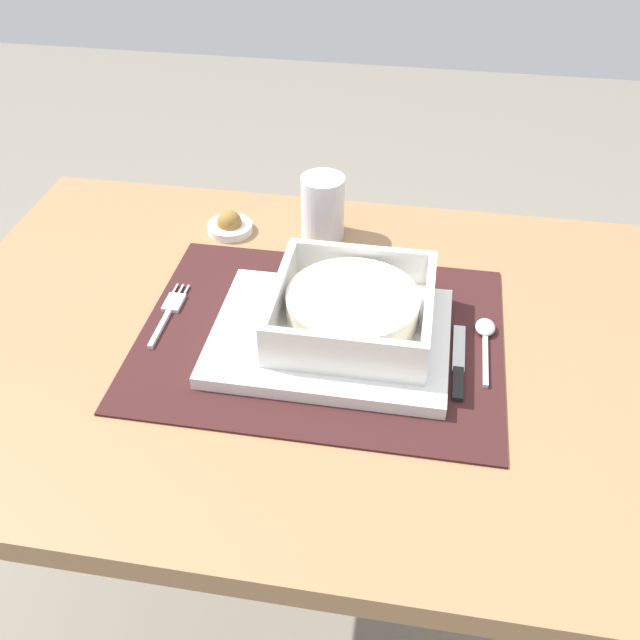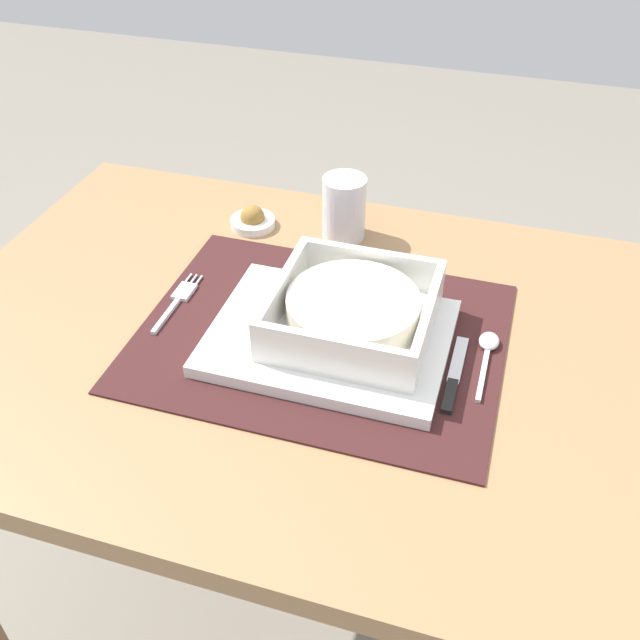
# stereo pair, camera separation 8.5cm
# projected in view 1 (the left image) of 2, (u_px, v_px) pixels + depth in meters

# --- Properties ---
(ground_plane) EXTENTS (6.00, 6.00, 0.00)m
(ground_plane) POSITION_uv_depth(u_px,v_px,m) (305.00, 636.00, 1.34)
(ground_plane) COLOR gray
(dining_table) EXTENTS (0.92, 0.66, 0.73)m
(dining_table) POSITION_uv_depth(u_px,v_px,m) (298.00, 402.00, 0.95)
(dining_table) COLOR #936D47
(dining_table) RESTS_ON ground
(placemat) EXTENTS (0.43, 0.34, 0.00)m
(placemat) POSITION_uv_depth(u_px,v_px,m) (320.00, 338.00, 0.87)
(placemat) COLOR #381919
(placemat) RESTS_ON dining_table
(serving_plate) EXTENTS (0.28, 0.21, 0.02)m
(serving_plate) POSITION_uv_depth(u_px,v_px,m) (331.00, 336.00, 0.86)
(serving_plate) COLOR white
(serving_plate) RESTS_ON placemat
(porridge_bowl) EXTENTS (0.18, 0.18, 0.05)m
(porridge_bowl) POSITION_uv_depth(u_px,v_px,m) (352.00, 309.00, 0.85)
(porridge_bowl) COLOR white
(porridge_bowl) RESTS_ON serving_plate
(fork) EXTENTS (0.02, 0.13, 0.00)m
(fork) POSITION_uv_depth(u_px,v_px,m) (170.00, 309.00, 0.91)
(fork) COLOR silver
(fork) RESTS_ON placemat
(spoon) EXTENTS (0.02, 0.12, 0.01)m
(spoon) POSITION_uv_depth(u_px,v_px,m) (485.00, 334.00, 0.86)
(spoon) COLOR silver
(spoon) RESTS_ON placemat
(butter_knife) EXTENTS (0.01, 0.13, 0.01)m
(butter_knife) POSITION_uv_depth(u_px,v_px,m) (458.00, 365.00, 0.83)
(butter_knife) COLOR black
(butter_knife) RESTS_ON placemat
(drinking_glass) EXTENTS (0.06, 0.06, 0.09)m
(drinking_glass) POSITION_uv_depth(u_px,v_px,m) (323.00, 210.00, 1.03)
(drinking_glass) COLOR white
(drinking_glass) RESTS_ON dining_table
(condiment_saucer) EXTENTS (0.07, 0.07, 0.04)m
(condiment_saucer) POSITION_uv_depth(u_px,v_px,m) (230.00, 225.00, 1.05)
(condiment_saucer) COLOR white
(condiment_saucer) RESTS_ON dining_table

